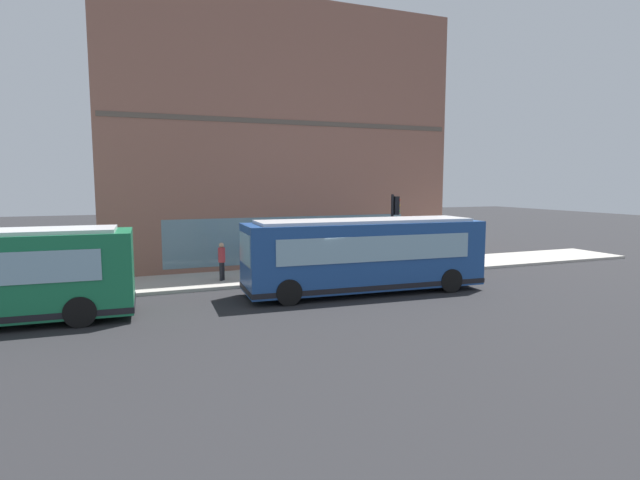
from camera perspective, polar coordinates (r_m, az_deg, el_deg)
ground at (r=20.75m, az=2.48°, el=-6.18°), size 120.00×120.00×0.00m
sidewalk_curb at (r=24.83m, az=-1.78°, el=-3.89°), size 3.81×40.00×0.15m
building_corner at (r=30.78m, az=-6.07°, el=10.93°), size 9.39×18.76×13.90m
city_bus_nearside at (r=20.88m, az=5.08°, el=-1.78°), size 3.05×10.16×3.07m
traffic_light_near_corner at (r=24.89m, az=8.47°, el=2.49°), size 0.32×0.49×3.85m
fire_hydrant at (r=27.22m, az=11.26°, el=-2.15°), size 0.35×0.35×0.74m
pedestrian_by_light_pole at (r=23.09m, az=-11.12°, el=-2.10°), size 0.32×0.32×1.72m
pedestrian_near_building_entrance at (r=24.12m, az=0.27°, el=-1.64°), size 0.32×0.32×1.71m
pedestrian_walking_along_curb at (r=26.92m, az=5.52°, el=-0.99°), size 0.32×0.32×1.59m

